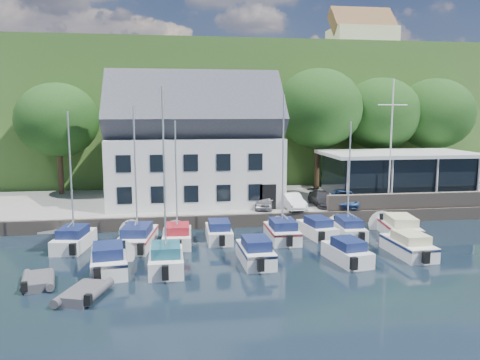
{
  "coord_description": "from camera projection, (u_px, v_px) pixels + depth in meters",
  "views": [
    {
      "loc": [
        -8.84,
        -23.01,
        8.66
      ],
      "look_at": [
        -4.22,
        9.0,
        3.91
      ],
      "focal_mm": 35.0,
      "sensor_mm": 36.0,
      "label": 1
    }
  ],
  "objects": [
    {
      "name": "boat_r1_7",
      "position": [
        399.0,
        225.0,
        32.77
      ],
      "size": [
        3.04,
        6.8,
        1.49
      ],
      "primitive_type": null,
      "rotation": [
        0.0,
        0.0,
        -0.14
      ],
      "color": "silver",
      "rests_on": "ground"
    },
    {
      "name": "boat_r1_2",
      "position": [
        176.0,
        181.0,
        30.13
      ],
      "size": [
        2.19,
        5.27,
        8.45
      ],
      "primitive_type": null,
      "rotation": [
        0.0,
        0.0,
        -0.04
      ],
      "color": "silver",
      "rests_on": "ground"
    },
    {
      "name": "flagpole",
      "position": [
        391.0,
        143.0,
        37.55
      ],
      "size": [
        2.46,
        0.2,
        10.23
      ],
      "primitive_type": null,
      "color": "silver",
      "rests_on": "quay"
    },
    {
      "name": "harbor_building",
      "position": [
        195.0,
        151.0,
        39.44
      ],
      "size": [
        14.4,
        8.2,
        8.7
      ],
      "primitive_type": null,
      "color": "silver",
      "rests_on": "quay"
    },
    {
      "name": "tree_1",
      "position": [
        146.0,
        146.0,
        43.89
      ],
      "size": [
        6.56,
        6.56,
        8.96
      ],
      "primitive_type": null,
      "color": "black",
      "rests_on": "quay"
    },
    {
      "name": "quay",
      "position": [
        273.0,
        203.0,
        42.11
      ],
      "size": [
        60.0,
        13.0,
        1.0
      ],
      "primitive_type": "cube",
      "color": "gray",
      "rests_on": "ground"
    },
    {
      "name": "quay_face",
      "position": [
        291.0,
        219.0,
        35.74
      ],
      "size": [
        60.0,
        0.3,
        1.0
      ],
      "primitive_type": "cube",
      "color": "#5B5148",
      "rests_on": "ground"
    },
    {
      "name": "car_dgrey",
      "position": [
        322.0,
        199.0,
        38.39
      ],
      "size": [
        1.62,
        3.95,
        1.14
      ],
      "primitive_type": "imported",
      "rotation": [
        0.0,
        0.0,
        0.0
      ],
      "color": "#29292E",
      "rests_on": "quay"
    },
    {
      "name": "dinghy_1",
      "position": [
        84.0,
        291.0,
        21.84
      ],
      "size": [
        2.55,
        3.29,
        0.67
      ],
      "primitive_type": null,
      "rotation": [
        0.0,
        0.0,
        -0.32
      ],
      "color": "#3B3B40",
      "rests_on": "ground"
    },
    {
      "name": "boat_r1_5",
      "position": [
        317.0,
        226.0,
        32.69
      ],
      "size": [
        2.54,
        5.4,
        1.38
      ],
      "primitive_type": null,
      "rotation": [
        0.0,
        0.0,
        0.15
      ],
      "color": "silver",
      "rests_on": "ground"
    },
    {
      "name": "boat_r2_3",
      "position": [
        347.0,
        250.0,
        27.09
      ],
      "size": [
        2.55,
        5.18,
        1.42
      ],
      "primitive_type": null,
      "rotation": [
        0.0,
        0.0,
        0.17
      ],
      "color": "silver",
      "rests_on": "ground"
    },
    {
      "name": "boat_r1_0",
      "position": [
        71.0,
        180.0,
        29.28
      ],
      "size": [
        2.76,
        5.85,
        8.78
      ],
      "primitive_type": null,
      "rotation": [
        0.0,
        0.0,
        -0.16
      ],
      "color": "silver",
      "rests_on": "ground"
    },
    {
      "name": "dinghy_0",
      "position": [
        38.0,
        279.0,
        23.47
      ],
      "size": [
        2.21,
        3.02,
        0.64
      ],
      "primitive_type": null,
      "rotation": [
        0.0,
        0.0,
        0.23
      ],
      "color": "#3B3B40",
      "rests_on": "ground"
    },
    {
      "name": "gangway",
      "position": [
        60.0,
        241.0,
        31.53
      ],
      "size": [
        1.2,
        6.0,
        1.4
      ],
      "primitive_type": null,
      "color": "silver",
      "rests_on": "ground"
    },
    {
      "name": "car_white",
      "position": [
        292.0,
        201.0,
        37.16
      ],
      "size": [
        1.62,
        3.88,
        1.25
      ],
      "primitive_type": "imported",
      "rotation": [
        0.0,
        0.0,
        0.08
      ],
      "color": "silver",
      "rests_on": "quay"
    },
    {
      "name": "hillside",
      "position": [
        221.0,
        115.0,
        84.59
      ],
      "size": [
        160.0,
        75.0,
        16.0
      ],
      "primitive_type": "cube",
      "color": "#2F531F",
      "rests_on": "ground"
    },
    {
      "name": "seawall",
      "position": [
        435.0,
        200.0,
        37.67
      ],
      "size": [
        18.0,
        0.5,
        1.2
      ],
      "primitive_type": "cube",
      "color": "#5B5148",
      "rests_on": "quay"
    },
    {
      "name": "boat_r2_2",
      "position": [
        256.0,
        250.0,
        26.91
      ],
      "size": [
        2.04,
        5.37,
        1.53
      ],
      "primitive_type": null,
      "rotation": [
        0.0,
        0.0,
        0.04
      ],
      "color": "silver",
      "rests_on": "ground"
    },
    {
      "name": "ground",
      "position": [
        342.0,
        275.0,
        25.04
      ],
      "size": [
        180.0,
        180.0,
        0.0
      ],
      "primitive_type": "plane",
      "color": "black",
      "rests_on": "ground"
    },
    {
      "name": "boat_r2_0",
      "position": [
        109.0,
        258.0,
        25.41
      ],
      "size": [
        2.75,
        5.82,
        1.57
      ],
      "primitive_type": null,
      "rotation": [
        0.0,
        0.0,
        0.13
      ],
      "color": "silver",
      "rests_on": "ground"
    },
    {
      "name": "boat_r2_1",
      "position": [
        164.0,
        186.0,
        25.01
      ],
      "size": [
        2.05,
        5.28,
        9.46
      ],
      "primitive_type": null,
      "rotation": [
        0.0,
        0.0,
        0.01
      ],
      "color": "silver",
      "rests_on": "ground"
    },
    {
      "name": "car_blue",
      "position": [
        345.0,
        198.0,
        38.22
      ],
      "size": [
        2.54,
        4.15,
        1.33
      ],
      "primitive_type": "imported",
      "rotation": [
        0.0,
        0.0,
        -0.28
      ],
      "color": "navy",
      "rests_on": "quay"
    },
    {
      "name": "boat_r1_6",
      "position": [
        349.0,
        178.0,
        32.33
      ],
      "size": [
        2.03,
        6.05,
        8.24
      ],
      "primitive_type": null,
      "rotation": [
        0.0,
        0.0,
        -0.05
      ],
      "color": "silver",
      "rests_on": "ground"
    },
    {
      "name": "tree_4",
      "position": [
        379.0,
        132.0,
        47.94
      ],
      "size": [
        8.1,
        8.1,
        11.07
      ],
      "primitive_type": null,
      "color": "black",
      "rests_on": "quay"
    },
    {
      "name": "car_silver",
      "position": [
        265.0,
        201.0,
        37.27
      ],
      "size": [
        2.29,
        3.59,
        1.14
      ],
      "primitive_type": "imported",
      "rotation": [
        0.0,
        0.0,
        -0.31
      ],
      "color": "#A1A1A6",
      "rests_on": "quay"
    },
    {
      "name": "tree_0",
      "position": [
        59.0,
        139.0,
        43.18
      ],
      "size": [
        7.53,
        7.53,
        10.29
      ],
      "primitive_type": null,
      "color": "black",
      "rests_on": "quay"
    },
    {
      "name": "boat_r1_3",
      "position": [
        219.0,
        230.0,
        31.65
      ],
      "size": [
        1.81,
        5.18,
        1.4
      ],
      "primitive_type": null,
      "rotation": [
        0.0,
        0.0,
        -0.01
      ],
      "color": "silver",
      "rests_on": "ground"
    },
    {
      "name": "boat_r2_4",
      "position": [
        408.0,
        243.0,
        28.39
      ],
      "size": [
        2.19,
        5.78,
        1.44
      ],
      "primitive_type": null,
      "rotation": [
        0.0,
        0.0,
        0.04
      ],
      "color": "silver",
      "rests_on": "ground"
    },
    {
      "name": "club_pavilion",
      "position": [
        397.0,
        175.0,
        41.82
      ],
      "size": [
        13.2,
        7.2,
        4.1
      ],
      "primitive_type": null,
      "color": "black",
      "rests_on": "quay"
    },
    {
      "name": "tree_3",
      "position": [
        318.0,
        129.0,
        46.14
      ],
      "size": [
        8.67,
        8.67,
        11.84
      ],
      "primitive_type": null,
      "color": "black",
      "rests_on": "quay"
    },
    {
      "name": "boat_r1_4",
      "position": [
        283.0,
        174.0,
        31.05
      ],
      "size": [
        2.02,
        5.42,
        9.03
      ],
      "primitive_type": null,
      "rotation": [
        0.0,
        0.0,
        0.0
      ],
      "color": "silver",
      "rests_on": "ground"
    },
    {
      "name": "farmhouse",
      "position": [
        361.0,
        41.0,
        76.15
      ],
      "size": [
        10.4,
        7.0,
        8.2
      ],
      "primitive_type": null,
      "color": "beige",
      "rests_on": "hillside"
    },
    {
      "name": "boat_r1_1",
      "position": [
        136.0,
        179.0,
        29.7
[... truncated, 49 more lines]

